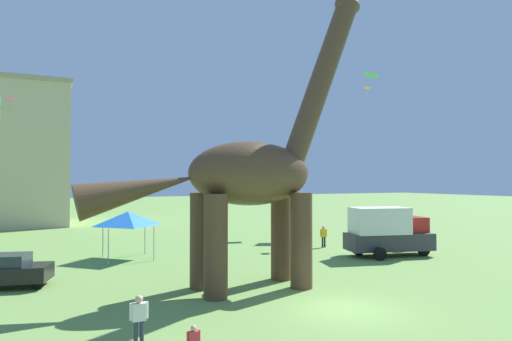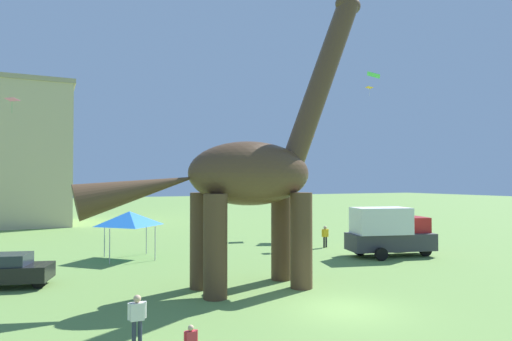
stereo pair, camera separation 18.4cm
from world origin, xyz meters
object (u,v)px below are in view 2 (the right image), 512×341
person_vendor_side (191,340)px  kite_near_high (374,75)px  parked_box_truck (389,231)px  kite_far_right (307,138)px  dinosaur_sculpture (250,173)px  kite_high_left (369,88)px  parked_sedan_left (2,270)px  kite_far_left (12,100)px  festival_canopy_tent (129,218)px  person_watching_child (325,234)px  person_strolling_adult (137,315)px

person_vendor_side → kite_near_high: (26.78, 24.13, 15.24)m
parked_box_truck → kite_far_right: size_ratio=3.99×
dinosaur_sculpture → kite_high_left: (17.45, 12.56, 7.98)m
parked_sedan_left → kite_high_left: size_ratio=5.29×
person_vendor_side → kite_far_left: (-5.37, 15.43, 8.71)m
kite_far_right → dinosaur_sculpture: bearing=-128.8°
person_vendor_side → kite_far_left: bearing=-121.8°
parked_sedan_left → kite_far_left: 9.24m
dinosaur_sculpture → kite_near_high: kite_near_high is taller
person_vendor_side → festival_canopy_tent: bearing=-144.8°
dinosaur_sculpture → kite_near_high: bearing=71.3°
kite_far_right → kite_far_left: (-23.88, -8.41, 0.34)m
parked_box_truck → kite_far_left: bearing=-177.5°
festival_canopy_tent → person_watching_child: bearing=-5.8°
parked_sedan_left → dinosaur_sculpture: bearing=-10.0°
parked_box_truck → person_watching_child: parked_box_truck is taller
dinosaur_sculpture → kite_high_left: size_ratio=17.11×
kite_far_right → kite_high_left: bearing=-48.7°
kite_far_left → person_strolling_adult: bearing=-72.3°
person_vendor_side → festival_canopy_tent: festival_canopy_tent is taller
dinosaur_sculpture → festival_canopy_tent: (-3.77, 10.26, -2.75)m
parked_sedan_left → kite_high_left: bearing=31.0°
dinosaur_sculpture → parked_box_truck: bearing=51.5°
dinosaur_sculpture → kite_far_left: size_ratio=17.78×
person_strolling_adult → kite_high_left: kite_high_left is taller
dinosaur_sculpture → person_watching_child: size_ratio=9.24×
kite_far_left → person_watching_child: bearing=0.9°
kite_near_high → kite_far_right: size_ratio=1.45×
parked_sedan_left → kite_far_right: kite_far_right is taller
kite_far_right → kite_far_left: 25.32m
person_strolling_adult → festival_canopy_tent: size_ratio=0.48×
parked_sedan_left → kite_far_right: size_ratio=3.03×
kite_near_high → kite_far_left: kite_near_high is taller
parked_box_truck → person_strolling_adult: (-17.81, -8.84, -0.73)m
person_watching_child → kite_near_high: bearing=129.0°
person_watching_child → kite_far_left: kite_far_left is taller
parked_box_truck → person_vendor_side: (-16.73, -10.83, -1.01)m
festival_canopy_tent → person_strolling_adult: bearing=-98.3°
person_vendor_side → kite_far_right: kite_far_right is taller
kite_far_right → kite_far_left: size_ratio=1.81×
person_strolling_adult → kite_far_right: size_ratio=1.01×
person_watching_child → person_strolling_adult: person_watching_child is taller
parked_sedan_left → kite_near_high: 37.62m
parked_sedan_left → kite_far_left: kite_far_left is taller
parked_sedan_left → kite_near_high: size_ratio=2.09×
person_watching_child → dinosaur_sculpture: bearing=-45.5°
dinosaur_sculpture → person_watching_child: 14.15m
person_watching_child → kite_far_right: size_ratio=1.06×
kite_near_high → person_vendor_side: bearing=-138.0°
parked_sedan_left → festival_canopy_tent: (6.57, 5.26, 1.74)m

